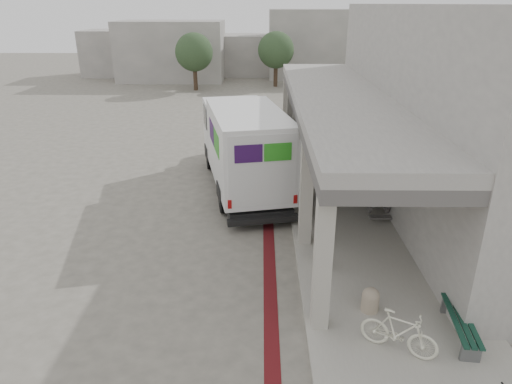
{
  "coord_description": "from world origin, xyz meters",
  "views": [
    {
      "loc": [
        0.75,
        -12.13,
        7.02
      ],
      "look_at": [
        0.59,
        0.94,
        1.6
      ],
      "focal_mm": 32.0,
      "sensor_mm": 36.0,
      "label": 1
    }
  ],
  "objects_px": {
    "bench": "(461,323)",
    "bicycle_cream": "(399,332)",
    "utility_cabinet": "(375,191)",
    "fedex_truck": "(244,146)"
  },
  "relations": [
    {
      "from": "bench",
      "to": "utility_cabinet",
      "type": "bearing_deg",
      "value": 98.7
    },
    {
      "from": "bench",
      "to": "bicycle_cream",
      "type": "distance_m",
      "value": 1.63
    },
    {
      "from": "fedex_truck",
      "to": "bicycle_cream",
      "type": "xyz_separation_m",
      "value": [
        3.63,
        -9.58,
        -1.2
      ]
    },
    {
      "from": "utility_cabinet",
      "to": "fedex_truck",
      "type": "bearing_deg",
      "value": 148.18
    },
    {
      "from": "bench",
      "to": "bicycle_cream",
      "type": "bearing_deg",
      "value": -154.5
    },
    {
      "from": "utility_cabinet",
      "to": "bench",
      "type": "bearing_deg",
      "value": -99.76
    },
    {
      "from": "utility_cabinet",
      "to": "bicycle_cream",
      "type": "xyz_separation_m",
      "value": [
        -1.27,
        -7.79,
        -0.03
      ]
    },
    {
      "from": "utility_cabinet",
      "to": "bicycle_cream",
      "type": "relative_size",
      "value": 0.64
    },
    {
      "from": "fedex_truck",
      "to": "bench",
      "type": "xyz_separation_m",
      "value": [
        5.16,
        -9.06,
        -1.37
      ]
    },
    {
      "from": "bench",
      "to": "bicycle_cream",
      "type": "relative_size",
      "value": 1.19
    }
  ]
}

